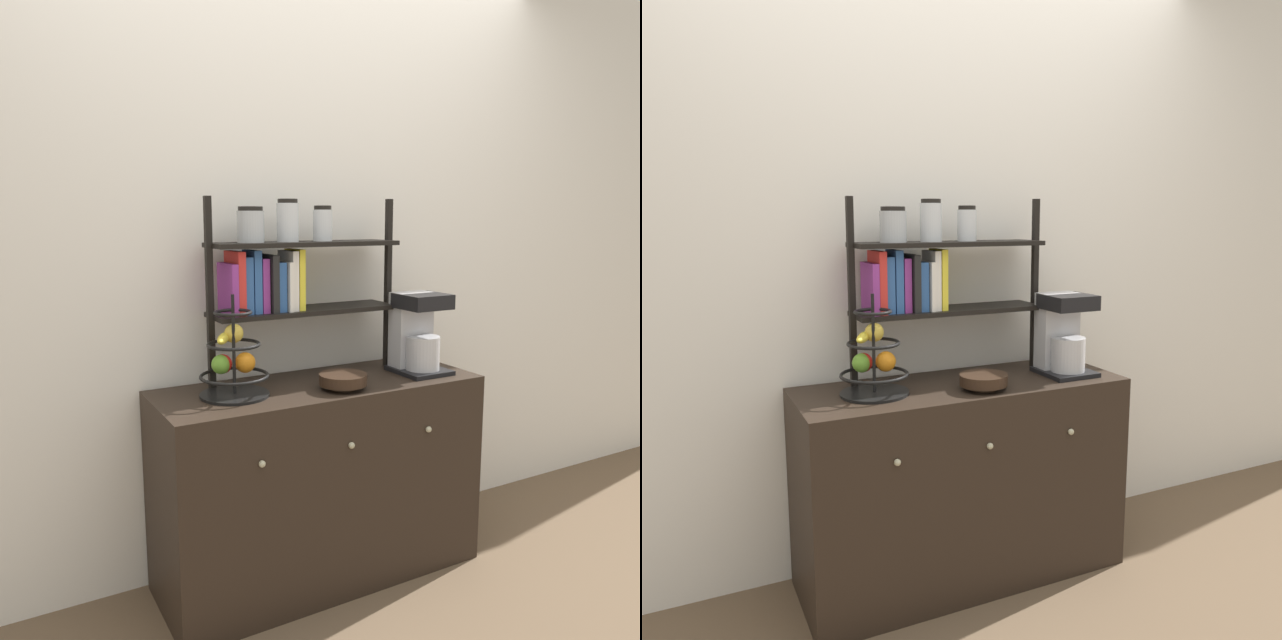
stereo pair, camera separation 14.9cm
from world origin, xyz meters
TOP-DOWN VIEW (x-y plane):
  - ground_plane at (0.00, 0.00)m, footprint 12.00×12.00m
  - wall_back at (0.00, 0.51)m, footprint 7.00×0.05m
  - sideboard at (0.00, 0.23)m, footprint 1.28×0.48m
  - coffee_maker at (0.45, 0.20)m, footprint 0.20×0.23m
  - fruit_stand at (-0.35, 0.25)m, footprint 0.25×0.25m
  - wooden_bowl at (0.04, 0.12)m, footprint 0.18×0.18m
  - shelf_hutch at (-0.10, 0.35)m, footprint 0.82×0.20m

SIDE VIEW (x-z plane):
  - ground_plane at x=0.00m, z-range 0.00..0.00m
  - sideboard at x=0.00m, z-range 0.00..0.80m
  - wooden_bowl at x=0.04m, z-range 0.80..0.86m
  - fruit_stand at x=-0.35m, z-range 0.74..1.11m
  - coffee_maker at x=0.45m, z-range 0.80..1.13m
  - shelf_hutch at x=-0.10m, z-range 0.88..1.59m
  - wall_back at x=0.00m, z-range 0.00..2.60m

